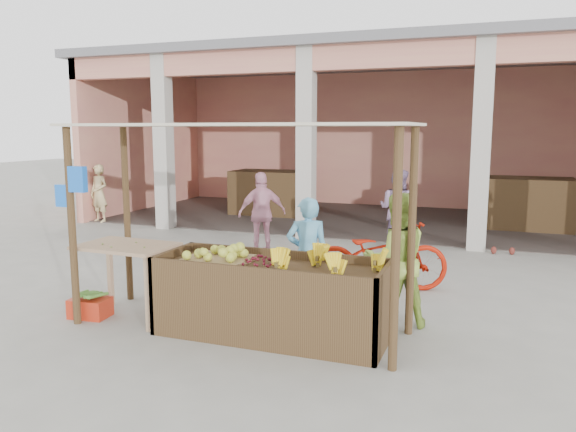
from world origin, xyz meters
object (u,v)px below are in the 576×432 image
at_px(vendor_green, 396,256).
at_px(side_table, 127,256).
at_px(motorcycle, 379,254).
at_px(vendor_blue, 307,251).
at_px(fruit_stall, 272,301).
at_px(red_crate, 90,308).

bearing_deg(vendor_green, side_table, -10.07).
bearing_deg(motorcycle, vendor_green, 175.95).
bearing_deg(vendor_blue, motorcycle, -141.34).
bearing_deg(side_table, vendor_green, 17.26).
xyz_separation_m(fruit_stall, vendor_blue, (0.09, 0.99, 0.39)).
bearing_deg(red_crate, side_table, 13.24).
bearing_deg(vendor_green, fruit_stall, 8.18).
bearing_deg(fruit_stall, motorcycle, 70.50).
distance_m(vendor_blue, vendor_green, 1.16).
distance_m(red_crate, motorcycle, 3.98).
height_order(fruit_stall, motorcycle, motorcycle).
bearing_deg(vendor_blue, side_table, 5.40).
height_order(fruit_stall, red_crate, fruit_stall).
height_order(red_crate, vendor_green, vendor_green).
distance_m(fruit_stall, motorcycle, 2.34).
bearing_deg(motorcycle, side_table, 107.08).
bearing_deg(red_crate, vendor_green, 9.93).
relative_size(side_table, vendor_blue, 0.74).
bearing_deg(vendor_green, red_crate, -9.58).
relative_size(fruit_stall, side_table, 2.23).
height_order(vendor_blue, motorcycle, vendor_blue).
bearing_deg(red_crate, vendor_blue, 19.81).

